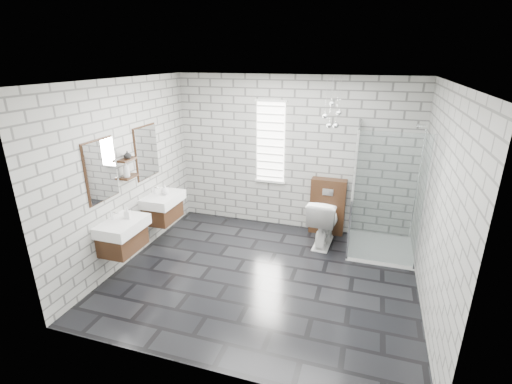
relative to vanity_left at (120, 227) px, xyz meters
The scene contains 20 objects.
floor 2.13m from the vanity_left, 15.96° to the left, with size 4.20×3.60×0.02m, color black.
ceiling 2.78m from the vanity_left, 15.96° to the left, with size 4.20×3.60×0.02m, color white.
wall_back 3.09m from the vanity_left, 51.00° to the left, with size 4.20×0.02×2.70m, color #A6A6A0.
wall_front 2.36m from the vanity_left, 33.55° to the right, with size 4.20×0.02×2.70m, color #A6A6A0.
wall_left 0.83m from the vanity_left, 110.40° to the left, with size 0.02×3.60×2.70m, color #A6A6A0.
wall_right 4.10m from the vanity_left, ahead, with size 0.02×3.60×2.70m, color #A6A6A0.
vanity_left is the anchor object (origin of this frame).
vanity_right 1.07m from the vanity_left, 90.00° to the left, with size 0.47×0.70×1.57m.
shelf_lower 0.76m from the vanity_left, 103.93° to the left, with size 0.14×0.30×0.03m, color #3D2312.
shelf_upper 0.97m from the vanity_left, 103.93° to the left, with size 0.14×0.30×0.03m, color #3D2312.
window 2.88m from the vanity_left, 57.07° to the left, with size 0.56×0.05×1.48m.
cistern_panel 3.43m from the vanity_left, 41.01° to the left, with size 0.60×0.20×1.00m, color #3D2312.
flush_plate 3.35m from the vanity_left, 39.66° to the left, with size 0.18×0.01×0.12m, color silver.
shower_enclosure 3.83m from the vanity_left, 26.89° to the left, with size 1.00×1.00×2.03m.
pendant_cluster 3.50m from the vanity_left, 36.59° to the left, with size 0.28×0.23×0.77m.
toilet 3.17m from the vanity_left, 34.86° to the left, with size 0.46×0.80×0.82m, color white.
soap_bottle_a 0.21m from the vanity_left, 54.81° to the left, with size 0.07×0.08×0.17m, color #B2B2B2.
soap_bottle_b 1.11m from the vanity_left, 86.32° to the left, with size 0.13×0.13×0.16m, color #B2B2B2.
soap_bottle_c 0.83m from the vanity_left, 104.72° to the left, with size 0.09×0.09×0.24m, color #B2B2B2.
vase 1.03m from the vanity_left, 102.80° to the left, with size 0.11×0.11×0.11m, color #B2B2B2.
Camera 1 is at (1.29, -4.41, 2.98)m, focal length 26.00 mm.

